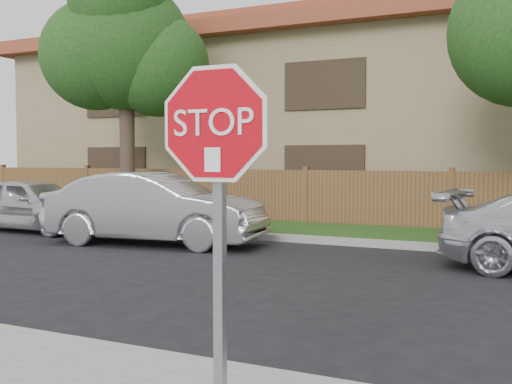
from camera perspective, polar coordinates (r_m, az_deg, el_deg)
The scene contains 9 objects.
ground at distance 5.49m, azimuth 2.14°, elevation -17.45°, with size 90.00×90.00×0.00m, color black.
far_curb at distance 13.16m, azimuth 16.25°, elevation -5.03°, with size 70.00×0.30×0.15m, color gray.
grass_strip at distance 14.78m, azimuth 17.25°, elevation -4.21°, with size 70.00×3.00×0.12m, color #1E4714.
fence at distance 16.29m, azimuth 18.08°, elevation -0.93°, with size 70.00×0.12×1.60m, color brown.
apartment_building at distance 21.88m, azimuth 20.05°, elevation 7.21°, with size 35.20×9.20×7.20m.
tree_left at distance 18.33m, azimuth -12.48°, elevation 13.48°, with size 4.80×3.90×7.78m.
stop_sign at distance 3.71m, azimuth -3.82°, elevation 1.54°, with size 1.01×0.13×2.55m.
sedan_far_left at distance 16.93m, azimuth -20.44°, elevation -1.11°, with size 1.69×4.20×1.43m, color silver.
sedan_left at distance 13.61m, azimuth -9.59°, elevation -1.56°, with size 1.72×4.93×1.62m, color #A4A5A9.
Camera 1 is at (2.01, -4.73, 1.94)m, focal length 42.00 mm.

